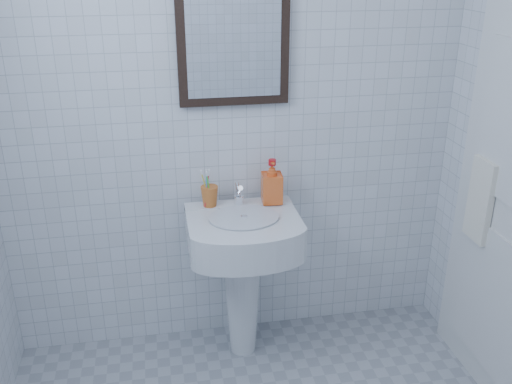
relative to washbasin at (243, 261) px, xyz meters
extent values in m
cube|color=silver|center=(-0.01, 0.22, 0.72)|extent=(2.20, 0.02, 2.50)
cone|color=silver|center=(0.00, 0.02, -0.21)|extent=(0.20, 0.20, 0.64)
cube|color=silver|center=(0.00, -0.02, 0.17)|extent=(0.51, 0.37, 0.16)
cube|color=silver|center=(0.00, 0.12, 0.24)|extent=(0.51, 0.09, 0.03)
cylinder|color=silver|center=(0.00, -0.05, 0.26)|extent=(0.32, 0.32, 0.01)
cylinder|color=white|center=(0.00, 0.09, 0.28)|extent=(0.05, 0.05, 0.05)
cylinder|color=white|center=(0.00, 0.08, 0.33)|extent=(0.02, 0.09, 0.07)
cylinder|color=white|center=(0.00, 0.11, 0.31)|extent=(0.03, 0.05, 0.09)
imported|color=#E04E15|center=(0.16, 0.10, 0.36)|extent=(0.10, 0.10, 0.21)
cube|color=black|center=(0.00, 0.20, 1.02)|extent=(0.50, 0.04, 0.62)
cube|color=white|center=(0.00, 0.18, 1.02)|extent=(0.42, 0.00, 0.54)
torus|color=white|center=(1.05, -0.25, 0.52)|extent=(0.01, 0.18, 0.18)
cube|color=silver|center=(1.03, -0.25, 0.34)|extent=(0.03, 0.16, 0.38)
camera|label=1|loc=(-0.37, -2.34, 1.36)|focal=40.00mm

